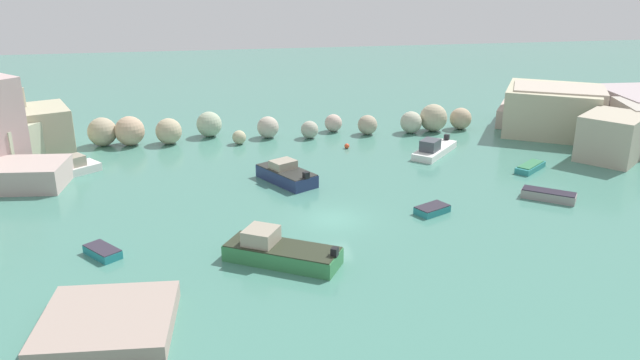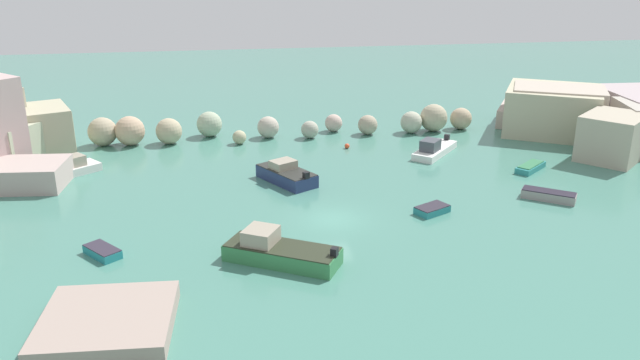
{
  "view_description": "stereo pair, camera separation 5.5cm",
  "coord_description": "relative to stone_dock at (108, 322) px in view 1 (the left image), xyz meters",
  "views": [
    {
      "loc": [
        -7.43,
        -39.05,
        17.12
      ],
      "look_at": [
        0.0,
        5.13,
        1.0
      ],
      "focal_mm": 35.95,
      "sensor_mm": 36.0,
      "label": 1
    },
    {
      "loc": [
        -7.37,
        -39.05,
        17.12
      ],
      "look_at": [
        0.0,
        5.13,
        1.0
      ],
      "focal_mm": 35.95,
      "sensor_mm": 36.0,
      "label": 2
    }
  ],
  "objects": [
    {
      "name": "cove_water",
      "position": [
        13.01,
        11.42,
        -0.45
      ],
      "size": [
        160.0,
        160.0,
        0.0
      ],
      "primitive_type": "plane",
      "color": "#457F6F",
      "rests_on": "ground"
    },
    {
      "name": "cliff_headland_right",
      "position": [
        41.89,
        26.74,
        1.55
      ],
      "size": [
        19.01,
        19.9,
        4.65
      ],
      "color": "#B0A58F",
      "rests_on": "ground"
    },
    {
      "name": "rock_breakwater",
      "position": [
        9.23,
        32.02,
        0.74
      ],
      "size": [
        41.08,
        4.96,
        2.72
      ],
      "color": "tan",
      "rests_on": "ground"
    },
    {
      "name": "stone_dock",
      "position": [
        0.0,
        0.0,
        0.0
      ],
      "size": [
        6.51,
        6.37,
        0.9
      ],
      "primitive_type": "cube",
      "rotation": [
        0.0,
        0.0,
        -0.07
      ],
      "color": "gray",
      "rests_on": "ground"
    },
    {
      "name": "channel_buoy",
      "position": [
        17.32,
        27.31,
        -0.22
      ],
      "size": [
        0.46,
        0.46,
        0.46
      ],
      "primitive_type": "sphere",
      "color": "#E04C28",
      "rests_on": "cove_water"
    },
    {
      "name": "moored_boat_0",
      "position": [
        10.8,
        19.32,
        0.17
      ],
      "size": [
        4.56,
        5.67,
        1.66
      ],
      "rotation": [
        0.0,
        0.0,
        2.09
      ],
      "color": "navy",
      "rests_on": "cove_water"
    },
    {
      "name": "moored_boat_1",
      "position": [
        24.53,
        24.22,
        0.05
      ],
      "size": [
        5.36,
        5.72,
        1.58
      ],
      "rotation": [
        0.0,
        0.0,
        3.99
      ],
      "color": "white",
      "rests_on": "cove_water"
    },
    {
      "name": "moored_boat_2",
      "position": [
        29.16,
        12.36,
        -0.11
      ],
      "size": [
        3.72,
        3.19,
        0.69
      ],
      "rotation": [
        0.0,
        0.0,
        2.5
      ],
      "color": "gray",
      "rests_on": "cove_water"
    },
    {
      "name": "moored_boat_3",
      "position": [
        -6.01,
        24.17,
        0.04
      ],
      "size": [
        4.42,
        4.08,
        1.48
      ],
      "rotation": [
        0.0,
        0.0,
        0.67
      ],
      "color": "silver",
      "rests_on": "cove_water"
    },
    {
      "name": "moored_boat_4",
      "position": [
        20.0,
        11.37,
        -0.19
      ],
      "size": [
        2.69,
        2.26,
        0.52
      ],
      "rotation": [
        0.0,
        0.0,
        0.48
      ],
      "color": "teal",
      "rests_on": "cove_water"
    },
    {
      "name": "moored_boat_5",
      "position": [
        30.99,
        18.79,
        -0.18
      ],
      "size": [
        3.39,
        3.08,
        0.56
      ],
      "rotation": [
        0.0,
        0.0,
        0.69
      ],
      "color": "teal",
      "rests_on": "cove_water"
    },
    {
      "name": "moored_boat_6",
      "position": [
        -1.46,
        8.29,
        -0.18
      ],
      "size": [
        2.48,
        2.66,
        0.55
      ],
      "rotation": [
        0.0,
        0.0,
        5.4
      ],
      "color": "teal",
      "rests_on": "cove_water"
    },
    {
      "name": "moored_boat_7",
      "position": [
        8.8,
        5.82,
        0.21
      ],
      "size": [
        6.97,
        5.38,
        1.91
      ],
      "rotation": [
        0.0,
        0.0,
        2.62
      ],
      "color": "#357E49",
      "rests_on": "cove_water"
    }
  ]
}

